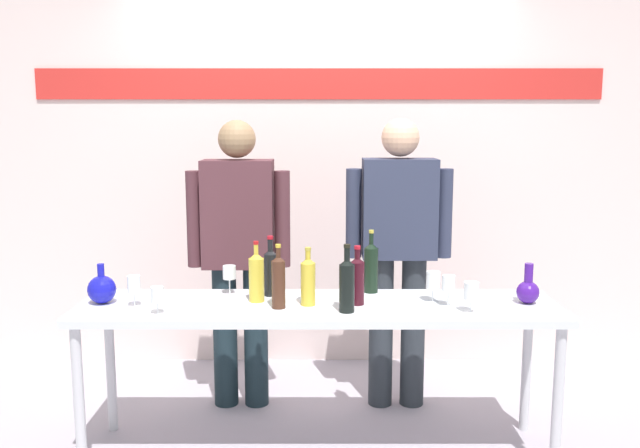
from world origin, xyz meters
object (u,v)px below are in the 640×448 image
object	(u,v)px
wine_glass_left_2	(135,285)
wine_glass_right_1	(450,284)
wine_bottle_2	(310,280)
wine_bottle_3	(359,279)
display_table	(320,317)
wine_glass_left_1	(159,295)
wine_bottle_4	(280,280)
wine_glass_left_0	(231,273)
wine_bottle_5	(348,283)
decanter_blue_right	(530,290)
presenter_right	(400,244)
wine_glass_right_2	(435,281)
wine_glass_right_0	(473,292)
wine_bottle_1	(372,266)
presenter_left	(240,246)
wine_bottle_0	(272,270)
wine_bottle_6	(258,276)
decanter_blue_left	(103,289)

from	to	relation	value
wine_glass_left_2	wine_glass_right_1	xyz separation A→B (m)	(1.52, 0.01, 0.00)
wine_bottle_2	wine_bottle_3	bearing A→B (deg)	2.70
display_table	wine_glass_left_1	world-z (taller)	wine_glass_left_1
wine_bottle_4	wine_glass_left_0	xyz separation A→B (m)	(-0.27, 0.25, -0.02)
wine_bottle_2	wine_glass_left_0	size ratio (longest dim) A/B	1.88
wine_bottle_5	wine_glass_left_1	bearing A→B (deg)	-177.25
wine_bottle_5	wine_glass_left_0	size ratio (longest dim) A/B	2.13
decanter_blue_right	presenter_right	size ratio (longest dim) A/B	0.12
wine_bottle_4	wine_glass_right_2	world-z (taller)	wine_bottle_4
wine_bottle_3	wine_glass_right_0	distance (m)	0.55
display_table	wine_glass_left_2	xyz separation A→B (m)	(-0.89, -0.05, 0.17)
wine_bottle_1	wine_glass_right_2	size ratio (longest dim) A/B	2.16
presenter_right	display_table	bearing A→B (deg)	-128.70
wine_bottle_5	wine_glass_left_2	bearing A→B (deg)	175.16
decanter_blue_right	display_table	bearing A→B (deg)	-179.53
wine_glass_right_2	wine_bottle_4	bearing A→B (deg)	-171.61
wine_glass_right_2	wine_glass_right_0	bearing A→B (deg)	-52.51
wine_glass_left_0	wine_glass_left_1	distance (m)	0.46
presenter_left	wine_glass_left_1	distance (m)	0.81
wine_glass_left_1	wine_glass_right_0	distance (m)	1.46
decanter_blue_right	wine_bottle_0	bearing A→B (deg)	173.35
wine_glass_right_2	display_table	bearing A→B (deg)	-176.17
wine_bottle_5	wine_bottle_6	distance (m)	0.48
wine_glass_left_0	wine_bottle_6	bearing A→B (deg)	-41.50
presenter_right	wine_glass_right_2	world-z (taller)	presenter_right
decanter_blue_left	wine_bottle_1	world-z (taller)	wine_bottle_1
presenter_left	wine_bottle_5	world-z (taller)	presenter_left
wine_bottle_2	wine_glass_right_1	world-z (taller)	wine_bottle_2
decanter_blue_right	wine_bottle_2	distance (m)	1.08
wine_bottle_5	wine_bottle_6	size ratio (longest dim) A/B	1.06
display_table	decanter_blue_left	distance (m)	1.07
wine_glass_left_2	wine_glass_right_1	size ratio (longest dim) A/B	1.01
decanter_blue_left	wine_bottle_3	size ratio (longest dim) A/B	0.68
wine_bottle_4	wine_glass_right_0	bearing A→B (deg)	-4.96
wine_glass_right_1	wine_bottle_1	bearing A→B (deg)	142.98
presenter_left	wine_glass_left_0	size ratio (longest dim) A/B	10.98
display_table	wine_bottle_6	distance (m)	0.37
presenter_left	wine_glass_right_0	world-z (taller)	presenter_left
wine_bottle_5	wine_glass_left_1	size ratio (longest dim) A/B	2.47
decanter_blue_right	wine_glass_left_2	bearing A→B (deg)	-178.17
wine_bottle_1	wine_bottle_3	xyz separation A→B (m)	(-0.09, -0.23, -0.01)
decanter_blue_left	wine_bottle_0	size ratio (longest dim) A/B	0.64
wine_bottle_0	wine_bottle_2	bearing A→B (deg)	-42.35
wine_glass_right_2	wine_glass_left_2	bearing A→B (deg)	-176.43
wine_glass_right_1	wine_glass_right_2	xyz separation A→B (m)	(-0.06, 0.08, -0.00)
display_table	wine_bottle_1	size ratio (longest dim) A/B	7.12
wine_bottle_0	wine_glass_left_2	bearing A→B (deg)	-161.92
presenter_left	wine_bottle_0	bearing A→B (deg)	-62.93
wine_bottle_2	wine_bottle_4	world-z (taller)	wine_bottle_4
decanter_blue_right	wine_bottle_5	xyz separation A→B (m)	(-0.90, -0.15, 0.07)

